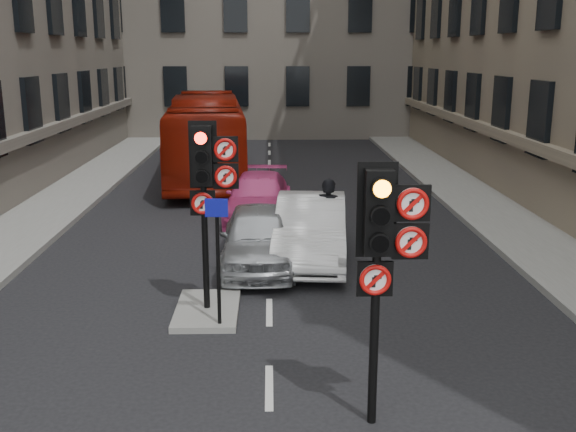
{
  "coord_description": "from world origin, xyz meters",
  "views": [
    {
      "loc": [
        0.04,
        -7.24,
        4.94
      ],
      "look_at": [
        0.29,
        2.25,
        2.6
      ],
      "focal_mm": 42.0,
      "sensor_mm": 36.0,
      "label": 1
    }
  ],
  "objects_px": {
    "car_silver": "(258,237)",
    "motorcycle": "(285,226)",
    "bus_red": "(206,136)",
    "car_white": "(311,229)",
    "info_sign": "(218,244)",
    "signal_far": "(208,176)",
    "car_pink": "(259,197)",
    "signal_near": "(384,240)",
    "motorcyclist": "(328,218)"
  },
  "relations": [
    {
      "from": "car_white",
      "to": "info_sign",
      "type": "bearing_deg",
      "value": -109.69
    },
    {
      "from": "car_pink",
      "to": "car_white",
      "type": "bearing_deg",
      "value": -69.25
    },
    {
      "from": "car_silver",
      "to": "bus_red",
      "type": "bearing_deg",
      "value": 100.81
    },
    {
      "from": "car_pink",
      "to": "bus_red",
      "type": "height_order",
      "value": "bus_red"
    },
    {
      "from": "car_white",
      "to": "bus_red",
      "type": "xyz_separation_m",
      "value": [
        -3.5,
        11.24,
        0.86
      ]
    },
    {
      "from": "signal_far",
      "to": "motorcycle",
      "type": "height_order",
      "value": "signal_far"
    },
    {
      "from": "car_white",
      "to": "motorcyclist",
      "type": "distance_m",
      "value": 0.53
    },
    {
      "from": "car_silver",
      "to": "car_pink",
      "type": "height_order",
      "value": "car_silver"
    },
    {
      "from": "signal_near",
      "to": "signal_far",
      "type": "height_order",
      "value": "signal_far"
    },
    {
      "from": "signal_near",
      "to": "car_silver",
      "type": "xyz_separation_m",
      "value": [
        -1.74,
        6.89,
        -1.87
      ]
    },
    {
      "from": "signal_far",
      "to": "car_pink",
      "type": "xyz_separation_m",
      "value": [
        0.8,
        7.5,
        -2.04
      ]
    },
    {
      "from": "bus_red",
      "to": "motorcycle",
      "type": "bearing_deg",
      "value": -77.83
    },
    {
      "from": "signal_far",
      "to": "car_pink",
      "type": "height_order",
      "value": "signal_far"
    },
    {
      "from": "car_silver",
      "to": "bus_red",
      "type": "height_order",
      "value": "bus_red"
    },
    {
      "from": "car_pink",
      "to": "signal_far",
      "type": "bearing_deg",
      "value": -92.99
    },
    {
      "from": "signal_near",
      "to": "car_pink",
      "type": "bearing_deg",
      "value": 98.9
    },
    {
      "from": "car_silver",
      "to": "motorcycle",
      "type": "distance_m",
      "value": 2.11
    },
    {
      "from": "car_silver",
      "to": "motorcyclist",
      "type": "relative_size",
      "value": 2.13
    },
    {
      "from": "bus_red",
      "to": "motorcyclist",
      "type": "distance_m",
      "value": 11.74
    },
    {
      "from": "signal_far",
      "to": "motorcycle",
      "type": "xyz_separation_m",
      "value": [
        1.53,
        4.87,
        -2.25
      ]
    },
    {
      "from": "info_sign",
      "to": "signal_far",
      "type": "bearing_deg",
      "value": 108.62
    },
    {
      "from": "signal_far",
      "to": "car_silver",
      "type": "relative_size",
      "value": 0.85
    },
    {
      "from": "signal_near",
      "to": "signal_far",
      "type": "bearing_deg",
      "value": 123.02
    },
    {
      "from": "bus_red",
      "to": "motorcyclist",
      "type": "height_order",
      "value": "bus_red"
    },
    {
      "from": "motorcycle",
      "to": "signal_near",
      "type": "bearing_deg",
      "value": -77.69
    },
    {
      "from": "signal_near",
      "to": "car_white",
      "type": "xyz_separation_m",
      "value": [
        -0.49,
        7.37,
        -1.81
      ]
    },
    {
      "from": "signal_far",
      "to": "car_white",
      "type": "distance_m",
      "value": 4.42
    },
    {
      "from": "signal_near",
      "to": "car_pink",
      "type": "xyz_separation_m",
      "value": [
        -1.8,
        11.5,
        -1.92
      ]
    },
    {
      "from": "car_pink",
      "to": "motorcyclist",
      "type": "xyz_separation_m",
      "value": [
        1.75,
        -3.93,
        0.32
      ]
    },
    {
      "from": "car_white",
      "to": "motorcycle",
      "type": "bearing_deg",
      "value": 115.94
    },
    {
      "from": "car_white",
      "to": "info_sign",
      "type": "height_order",
      "value": "info_sign"
    },
    {
      "from": "signal_near",
      "to": "motorcycle",
      "type": "distance_m",
      "value": 9.19
    },
    {
      "from": "bus_red",
      "to": "info_sign",
      "type": "distance_m",
      "value": 15.51
    },
    {
      "from": "bus_red",
      "to": "info_sign",
      "type": "xyz_separation_m",
      "value": [
        1.6,
        -15.43,
        -0.0
      ]
    },
    {
      "from": "car_silver",
      "to": "car_white",
      "type": "relative_size",
      "value": 0.9
    },
    {
      "from": "signal_near",
      "to": "car_white",
      "type": "relative_size",
      "value": 0.77
    },
    {
      "from": "motorcycle",
      "to": "car_silver",
      "type": "bearing_deg",
      "value": -103.38
    },
    {
      "from": "car_white",
      "to": "motorcyclist",
      "type": "height_order",
      "value": "motorcyclist"
    },
    {
      "from": "car_silver",
      "to": "motorcycle",
      "type": "bearing_deg",
      "value": 71.17
    },
    {
      "from": "signal_far",
      "to": "motorcycle",
      "type": "relative_size",
      "value": 2.37
    },
    {
      "from": "motorcyclist",
      "to": "car_silver",
      "type": "bearing_deg",
      "value": 44.67
    },
    {
      "from": "car_pink",
      "to": "info_sign",
      "type": "xyz_separation_m",
      "value": [
        -0.59,
        -8.31,
        0.96
      ]
    },
    {
      "from": "motorcycle",
      "to": "motorcyclist",
      "type": "relative_size",
      "value": 0.76
    },
    {
      "from": "car_silver",
      "to": "bus_red",
      "type": "xyz_separation_m",
      "value": [
        -2.24,
        11.73,
        0.91
      ]
    },
    {
      "from": "bus_red",
      "to": "info_sign",
      "type": "relative_size",
      "value": 5.01
    },
    {
      "from": "info_sign",
      "to": "bus_red",
      "type": "bearing_deg",
      "value": 99.8
    },
    {
      "from": "car_silver",
      "to": "car_pink",
      "type": "relative_size",
      "value": 0.92
    },
    {
      "from": "car_white",
      "to": "motorcyclist",
      "type": "bearing_deg",
      "value": 29.75
    },
    {
      "from": "signal_far",
      "to": "car_pink",
      "type": "bearing_deg",
      "value": 83.91
    },
    {
      "from": "motorcycle",
      "to": "info_sign",
      "type": "relative_size",
      "value": 0.65
    }
  ]
}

